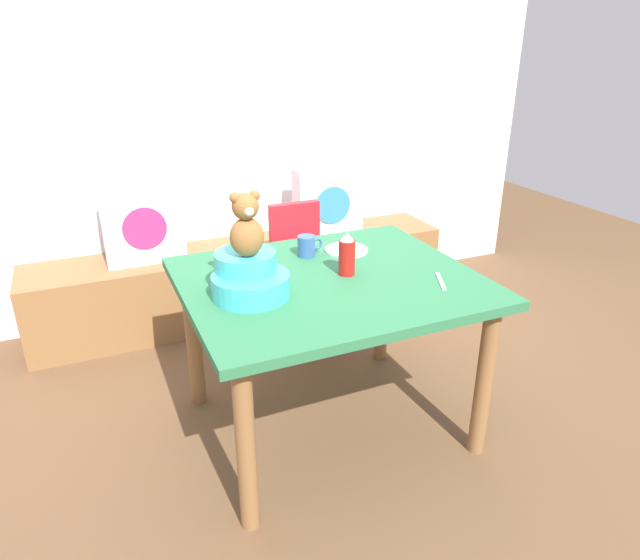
{
  "coord_description": "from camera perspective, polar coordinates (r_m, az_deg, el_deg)",
  "views": [
    {
      "loc": [
        -0.91,
        -1.96,
        1.67
      ],
      "look_at": [
        0.0,
        0.1,
        0.69
      ],
      "focal_mm": 31.75,
      "sensor_mm": 36.0,
      "label": 1
    }
  ],
  "objects": [
    {
      "name": "dining_table",
      "position": [
        2.39,
        0.97,
        -1.98
      ],
      "size": [
        1.2,
        1.03,
        0.74
      ],
      "color": "#2D7247",
      "rests_on": "ground_plane"
    },
    {
      "name": "coffee_mug",
      "position": [
        2.57,
        -1.32,
        3.45
      ],
      "size": [
        0.12,
        0.08,
        0.09
      ],
      "color": "#335999",
      "rests_on": "dining_table"
    },
    {
      "name": "pillow_floral_right",
      "position": [
        3.66,
        0.82,
        7.81
      ],
      "size": [
        0.44,
        0.15,
        0.44
      ],
      "color": "silver",
      "rests_on": "window_bench"
    },
    {
      "name": "back_wall",
      "position": [
        3.63,
        -9.61,
        17.35
      ],
      "size": [
        4.4,
        0.1,
        2.6
      ],
      "primitive_type": "cube",
      "color": "silver",
      "rests_on": "ground_plane"
    },
    {
      "name": "infant_seat_teal",
      "position": [
        2.19,
        -7.16,
        0.27
      ],
      "size": [
        0.3,
        0.33,
        0.16
      ],
      "color": "#3DC2C9",
      "rests_on": "dining_table"
    },
    {
      "name": "teddy_bear",
      "position": [
        2.12,
        -7.43,
        5.41
      ],
      "size": [
        0.13,
        0.12,
        0.25
      ],
      "color": "#966131",
      "rests_on": "infant_seat_teal"
    },
    {
      "name": "table_fork",
      "position": [
        2.36,
        12.08,
        -0.13
      ],
      "size": [
        0.09,
        0.16,
        0.01
      ],
      "primitive_type": "cube",
      "rotation": [
        0.0,
        0.0,
        2.7
      ],
      "color": "silver",
      "rests_on": "dining_table"
    },
    {
      "name": "ground_plane",
      "position": [
        2.73,
        0.87,
        -14.2
      ],
      "size": [
        8.0,
        8.0,
        0.0
      ],
      "primitive_type": "plane",
      "color": "brown"
    },
    {
      "name": "pillow_floral_left",
      "position": [
        3.37,
        -17.42,
        5.32
      ],
      "size": [
        0.44,
        0.15,
        0.44
      ],
      "color": "silver",
      "rests_on": "window_bench"
    },
    {
      "name": "ketchup_bottle",
      "position": [
        2.36,
        2.72,
        2.55
      ],
      "size": [
        0.07,
        0.07,
        0.18
      ],
      "color": "red",
      "rests_on": "dining_table"
    },
    {
      "name": "window_bench",
      "position": [
        3.64,
        -7.4,
        0.03
      ],
      "size": [
        2.6,
        0.44,
        0.46
      ],
      "primitive_type": "cube",
      "color": "olive",
      "rests_on": "ground_plane"
    },
    {
      "name": "dinner_plate_near",
      "position": [
        2.64,
        2.68,
        3.04
      ],
      "size": [
        0.2,
        0.2,
        0.01
      ],
      "primitive_type": "cylinder",
      "color": "white",
      "rests_on": "dining_table"
    },
    {
      "name": "highchair",
      "position": [
        3.22,
        -1.69,
        2.58
      ],
      "size": [
        0.34,
        0.45,
        0.79
      ],
      "color": "red",
      "rests_on": "ground_plane"
    }
  ]
}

